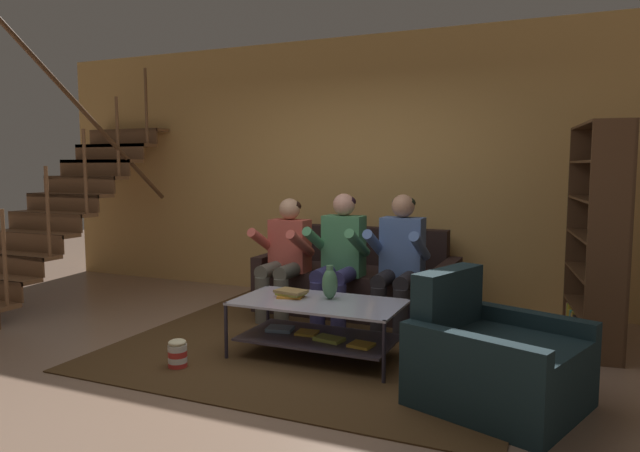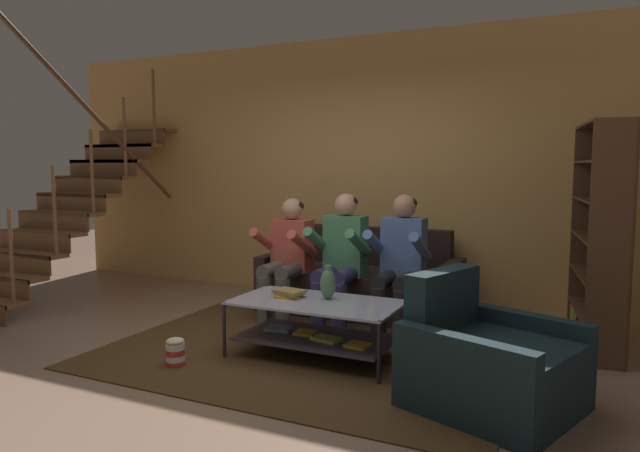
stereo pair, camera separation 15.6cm
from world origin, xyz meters
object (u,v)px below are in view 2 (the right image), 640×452
person_seated_right (400,258)px  bookshelf (603,253)px  book_stack (289,293)px  vase (328,283)px  person_seated_left (287,253)px  coffee_table (316,320)px  couch (361,284)px  person_seated_middle (341,254)px  armchair (488,364)px  popcorn_tub (175,352)px

person_seated_right → bookshelf: 1.65m
person_seated_right → book_stack: bearing=-124.7°
vase → bookshelf: 2.25m
vase → person_seated_left: bearing=134.6°
bookshelf → book_stack: bearing=-152.2°
person_seated_right → coffee_table: (-0.38, -0.95, -0.38)m
couch → coffee_table: couch is taller
person_seated_left → person_seated_middle: size_ratio=0.95×
vase → bookshelf: bearing=29.8°
book_stack → armchair: (1.61, -0.41, -0.21)m
coffee_table → vase: vase is taller
person_seated_left → person_seated_middle: person_seated_middle is taller
book_stack → person_seated_right: bearing=55.3°
person_seated_middle → coffee_table: (0.20, -0.95, -0.38)m
couch → person_seated_middle: 0.66m
person_seated_left → coffee_table: (0.77, -0.94, -0.35)m
couch → person_seated_left: 0.86m
book_stack → bookshelf: (2.25, 1.18, 0.31)m
person_seated_middle → book_stack: person_seated_middle is taller
book_stack → vase: bearing=12.7°
person_seated_right → book_stack: 1.12m
vase → coffee_table: bearing=-116.8°
couch → armchair: size_ratio=1.71×
person_seated_middle → popcorn_tub: person_seated_middle is taller
bookshelf → person_seated_middle: bearing=-172.9°
person_seated_right → person_seated_middle: bearing=-180.0°
bookshelf → person_seated_left: bearing=-174.2°
book_stack → coffee_table: bearing=-8.2°
person_seated_left → bookshelf: bookshelf is taller
couch → person_seated_right: (0.57, -0.53, 0.39)m
couch → bookshelf: size_ratio=1.07×
vase → popcorn_tub: vase is taller
person_seated_middle → armchair: 2.08m
coffee_table → bookshelf: (2.00, 1.22, 0.49)m
person_seated_left → person_seated_middle: 0.57m
person_seated_right → book_stack: size_ratio=4.75×
person_seated_left → person_seated_right: 1.15m
vase → armchair: size_ratio=0.23×
popcorn_tub → bookshelf: bearing=33.0°
coffee_table → person_seated_middle: bearing=101.7°
person_seated_middle → person_seated_right: (0.57, 0.00, 0.00)m
popcorn_tub → couch: bearing=72.7°
couch → book_stack: bearing=-92.3°
armchair → coffee_table: bearing=164.5°
vase → book_stack: size_ratio=1.03×
person_seated_middle → couch: bearing=90.0°
coffee_table → person_seated_left: bearing=129.3°
person_seated_left → armchair: 2.53m
bookshelf → popcorn_tub: bookshelf is taller
bookshelf → couch: bearing=173.4°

